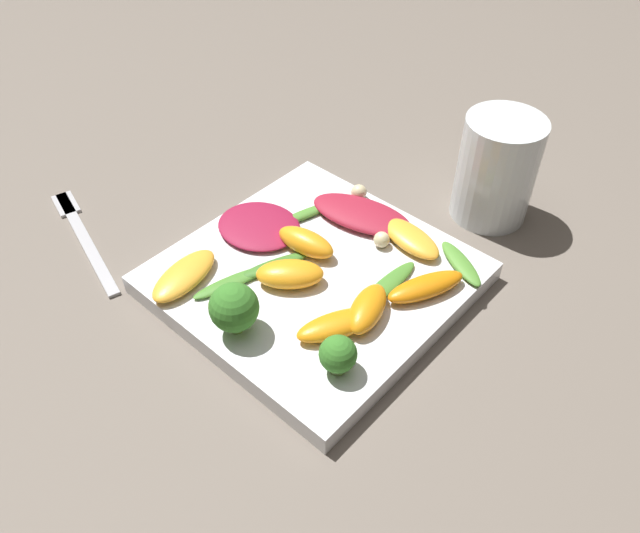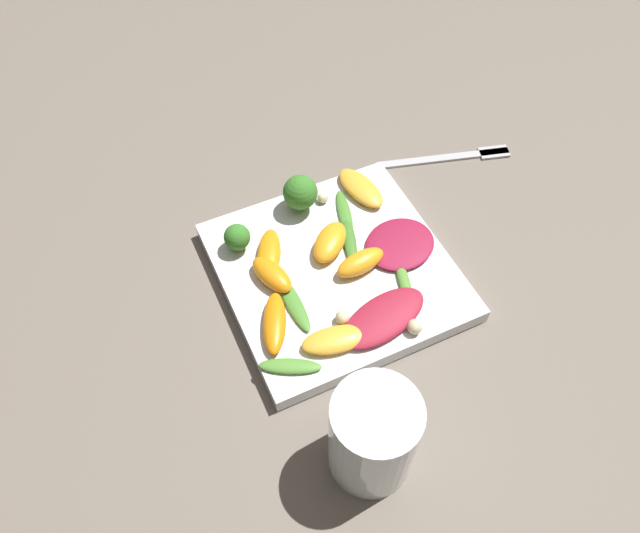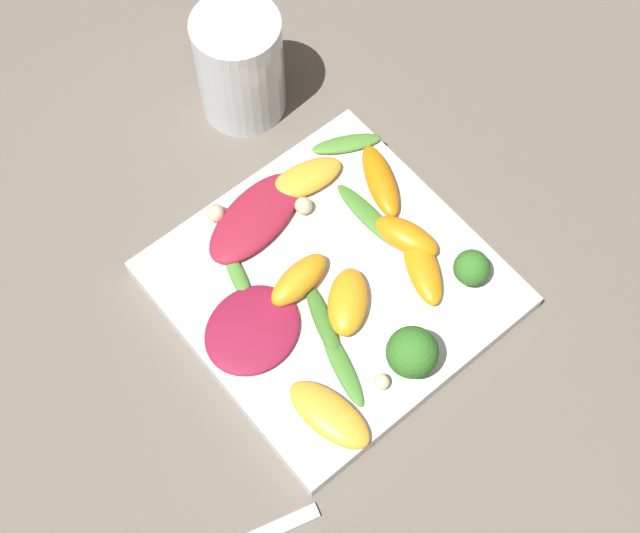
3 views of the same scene
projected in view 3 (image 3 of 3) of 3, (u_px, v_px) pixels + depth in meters
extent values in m
plane|color=#6B6056|center=(332.00, 291.00, 0.76)|extent=(2.40, 2.40, 0.00)
cube|color=white|center=(332.00, 286.00, 0.75)|extent=(0.25, 0.25, 0.02)
cylinder|color=white|center=(240.00, 66.00, 0.79)|extent=(0.08, 0.08, 0.11)
ellipsoid|color=maroon|center=(255.00, 218.00, 0.76)|extent=(0.07, 0.11, 0.01)
ellipsoid|color=maroon|center=(252.00, 330.00, 0.71)|extent=(0.09, 0.10, 0.01)
ellipsoid|color=orange|center=(380.00, 181.00, 0.77)|extent=(0.08, 0.05, 0.02)
ellipsoid|color=#FCAD33|center=(329.00, 415.00, 0.68)|extent=(0.08, 0.05, 0.01)
ellipsoid|color=orange|center=(406.00, 237.00, 0.74)|extent=(0.06, 0.04, 0.02)
ellipsoid|color=orange|center=(299.00, 280.00, 0.73)|extent=(0.03, 0.06, 0.02)
ellipsoid|color=orange|center=(348.00, 302.00, 0.72)|extent=(0.06, 0.07, 0.02)
ellipsoid|color=orange|center=(422.00, 267.00, 0.73)|extent=(0.08, 0.06, 0.02)
ellipsoid|color=#FCAD33|center=(305.00, 179.00, 0.77)|extent=(0.04, 0.07, 0.01)
cylinder|color=#84AD5B|center=(469.00, 275.00, 0.73)|extent=(0.01, 0.01, 0.01)
sphere|color=#387A28|center=(472.00, 268.00, 0.72)|extent=(0.03, 0.03, 0.03)
cylinder|color=#7A9E51|center=(409.00, 361.00, 0.70)|extent=(0.01, 0.01, 0.02)
sphere|color=#387A28|center=(412.00, 353.00, 0.68)|extent=(0.04, 0.04, 0.04)
ellipsoid|color=#518E33|center=(346.00, 144.00, 0.79)|extent=(0.04, 0.06, 0.01)
ellipsoid|color=#47842D|center=(369.00, 216.00, 0.76)|extent=(0.08, 0.02, 0.01)
ellipsoid|color=#47842D|center=(342.00, 366.00, 0.70)|extent=(0.07, 0.03, 0.01)
ellipsoid|color=#3D7528|center=(323.00, 321.00, 0.72)|extent=(0.07, 0.04, 0.01)
ellipsoid|color=#518E33|center=(238.00, 277.00, 0.74)|extent=(0.07, 0.03, 0.01)
sphere|color=beige|center=(216.00, 213.00, 0.76)|extent=(0.02, 0.02, 0.02)
sphere|color=beige|center=(381.00, 382.00, 0.69)|extent=(0.01, 0.01, 0.01)
sphere|color=beige|center=(303.00, 206.00, 0.76)|extent=(0.02, 0.02, 0.02)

